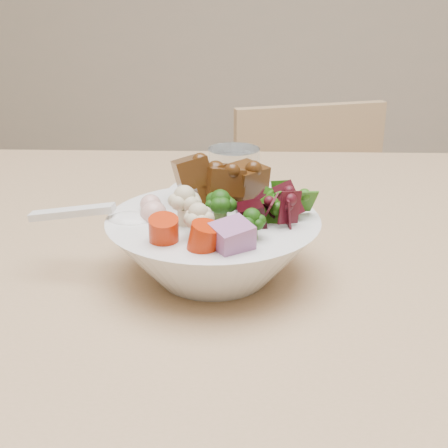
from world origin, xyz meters
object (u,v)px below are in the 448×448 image
object	(u,v)px
water_glass	(234,195)
chair_far	(320,261)
side_bowl	(224,208)
dining_table	(407,322)
food_bowl	(215,242)

from	to	relation	value
water_glass	chair_far	bearing A→B (deg)	79.46
side_bowl	dining_table	bearing A→B (deg)	-17.58
food_bowl	side_bowl	distance (m)	0.15
food_bowl	side_bowl	bearing A→B (deg)	95.64
water_glass	food_bowl	bearing A→B (deg)	-90.65
food_bowl	side_bowl	world-z (taller)	food_bowl
dining_table	food_bowl	distance (m)	0.26
food_bowl	water_glass	size ratio (longest dim) A/B	2.08
chair_far	water_glass	size ratio (longest dim) A/B	7.34
chair_far	side_bowl	xyz separation A→B (m)	(-0.13, -0.62, 0.36)
dining_table	food_bowl	bearing A→B (deg)	-170.24
dining_table	chair_far	world-z (taller)	chair_far
chair_far	water_glass	distance (m)	0.75
dining_table	chair_far	bearing A→B (deg)	90.86
chair_far	water_glass	bearing A→B (deg)	-124.25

